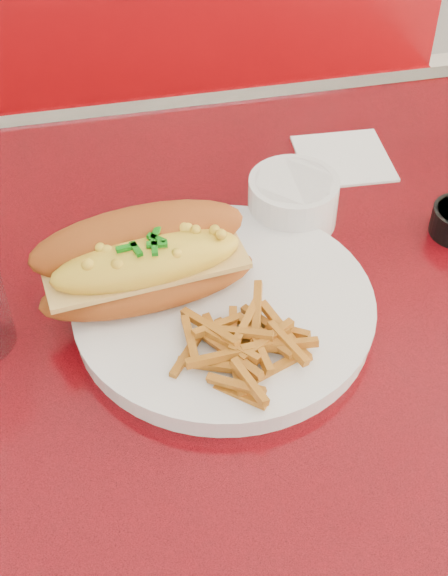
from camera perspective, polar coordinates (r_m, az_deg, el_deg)
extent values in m
cube|color=red|center=(0.85, 5.56, -1.60)|extent=(1.20, 0.80, 0.04)
cube|color=silver|center=(1.16, -0.09, 12.48)|extent=(1.22, 0.03, 0.04)
cylinder|color=silver|center=(1.16, 4.24, -14.81)|extent=(0.09, 0.09, 0.72)
cube|color=#9C0A0F|center=(1.77, -2.67, 4.36)|extent=(1.20, 0.50, 0.45)
cylinder|color=white|center=(0.81, 0.00, -1.52)|extent=(0.37, 0.37, 0.02)
cylinder|color=white|center=(0.80, 0.00, -0.94)|extent=(0.37, 0.37, 0.00)
ellipsoid|color=#AC531B|center=(0.79, -5.39, 0.34)|extent=(0.22, 0.10, 0.04)
cube|color=#ECC469|center=(0.78, -5.47, 1.28)|extent=(0.20, 0.08, 0.01)
ellipsoid|color=yellow|center=(0.77, -5.53, 1.92)|extent=(0.19, 0.08, 0.04)
ellipsoid|color=#AC531B|center=(0.79, -6.09, 3.45)|extent=(0.23, 0.10, 0.08)
cube|color=silver|center=(0.81, 5.31, -0.79)|extent=(0.02, 0.12, 0.00)
cube|color=silver|center=(0.85, 3.76, 2.42)|extent=(0.02, 0.03, 0.00)
cylinder|color=white|center=(0.91, 4.92, 6.20)|extent=(0.13, 0.13, 0.06)
cylinder|color=black|center=(0.90, 5.02, 7.45)|extent=(0.11, 0.11, 0.01)
cube|color=white|center=(1.03, 8.48, 9.11)|extent=(0.12, 0.12, 0.00)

